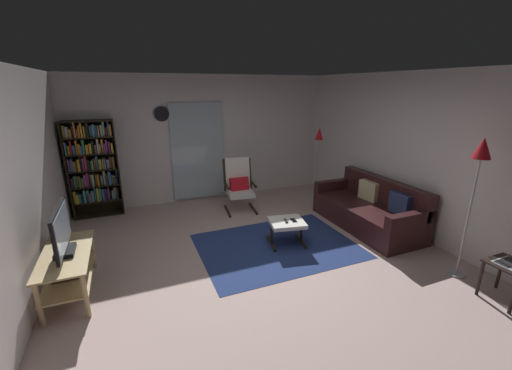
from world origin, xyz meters
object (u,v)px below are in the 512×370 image
(floor_lamp_by_sofa, at_px, (479,164))
(wall_clock, at_px, (162,114))
(ottoman, at_px, (287,225))
(television, at_px, (62,233))
(tv_remote, at_px, (286,221))
(side_table, at_px, (509,273))
(bookshelf_near_tv, at_px, (93,166))
(cell_phone, at_px, (294,220))
(tv_stand, at_px, (68,267))
(lounge_armchair, at_px, (239,183))
(leather_sofa, at_px, (369,210))
(floor_lamp_by_shelf, at_px, (319,144))

(floor_lamp_by_sofa, height_order, wall_clock, wall_clock)
(ottoman, xyz_separation_m, wall_clock, (-1.45, 2.55, 1.53))
(television, relative_size, tv_remote, 5.87)
(wall_clock, bearing_deg, television, -118.97)
(side_table, bearing_deg, bookshelf_near_tv, 133.90)
(cell_phone, distance_m, wall_clock, 3.34)
(tv_stand, bearing_deg, lounge_armchair, 33.41)
(wall_clock, bearing_deg, lounge_armchair, -34.57)
(lounge_armchair, distance_m, floor_lamp_by_sofa, 3.89)
(tv_stand, xyz_separation_m, leather_sofa, (4.58, 0.18, -0.05))
(television, relative_size, side_table, 1.82)
(tv_remote, xyz_separation_m, cell_phone, (0.12, -0.02, -0.00))
(television, bearing_deg, ottoman, 2.72)
(television, height_order, floor_lamp_by_sofa, floor_lamp_by_sofa)
(tv_stand, xyz_separation_m, tv_remote, (2.91, 0.13, 0.04))
(floor_lamp_by_shelf, distance_m, side_table, 3.98)
(side_table, bearing_deg, television, 156.03)
(leather_sofa, bearing_deg, lounge_armchair, 138.05)
(side_table, bearing_deg, lounge_armchair, 115.60)
(leather_sofa, bearing_deg, wall_clock, 140.89)
(bookshelf_near_tv, bearing_deg, television, -94.00)
(side_table, bearing_deg, cell_phone, 126.07)
(bookshelf_near_tv, distance_m, side_table, 6.40)
(television, distance_m, side_table, 5.05)
(ottoman, xyz_separation_m, side_table, (1.66, -2.18, 0.04))
(tv_stand, bearing_deg, leather_sofa, 2.19)
(leather_sofa, bearing_deg, floor_lamp_by_shelf, 90.28)
(leather_sofa, height_order, cell_phone, leather_sofa)
(cell_phone, relative_size, floor_lamp_by_shelf, 0.09)
(lounge_armchair, distance_m, side_table, 4.28)
(leather_sofa, bearing_deg, floor_lamp_by_sofa, -89.07)
(cell_phone, bearing_deg, bookshelf_near_tv, 147.02)
(floor_lamp_by_shelf, bearing_deg, television, -158.01)
(ottoman, bearing_deg, floor_lamp_by_shelf, 46.26)
(tv_stand, bearing_deg, television, 32.46)
(television, bearing_deg, tv_remote, 2.50)
(television, xyz_separation_m, wall_clock, (1.49, 2.68, 1.06))
(television, height_order, cell_phone, television)
(floor_lamp_by_shelf, bearing_deg, ottoman, -133.74)
(bookshelf_near_tv, height_order, floor_lamp_by_sofa, floor_lamp_by_sofa)
(lounge_armchair, height_order, floor_lamp_by_sofa, floor_lamp_by_sofa)
(television, height_order, ottoman, television)
(bookshelf_near_tv, distance_m, wall_clock, 1.59)
(tv_stand, relative_size, leather_sofa, 0.58)
(ottoman, height_order, cell_phone, cell_phone)
(floor_lamp_by_sofa, bearing_deg, side_table, -90.35)
(tv_stand, height_order, tv_remote, tv_stand)
(cell_phone, bearing_deg, tv_stand, -170.40)
(television, distance_m, cell_phone, 3.06)
(bookshelf_near_tv, relative_size, lounge_armchair, 1.75)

